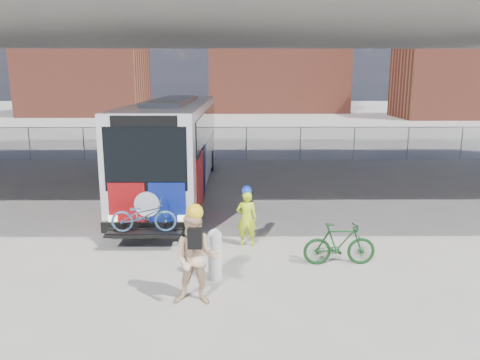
{
  "coord_description": "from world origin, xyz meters",
  "views": [
    {
      "loc": [
        0.45,
        -13.75,
        4.47
      ],
      "look_at": [
        0.55,
        -0.61,
        1.6
      ],
      "focal_mm": 35.0,
      "sensor_mm": 36.0,
      "label": 1
    }
  ],
  "objects_px": {
    "bus": "(175,139)",
    "cyclist_hivis": "(247,217)",
    "cyclist_tan": "(196,257)",
    "bollard": "(215,252)",
    "bike_parked": "(339,244)"
  },
  "relations": [
    {
      "from": "bus",
      "to": "cyclist_hivis",
      "type": "height_order",
      "value": "bus"
    },
    {
      "from": "cyclist_hivis",
      "to": "cyclist_tan",
      "type": "xyz_separation_m",
      "value": [
        -1.08,
        -3.35,
        0.18
      ]
    },
    {
      "from": "cyclist_tan",
      "to": "bollard",
      "type": "bearing_deg",
      "value": 78.26
    },
    {
      "from": "bus",
      "to": "bollard",
      "type": "bearing_deg",
      "value": -77.02
    },
    {
      "from": "bollard",
      "to": "cyclist_hivis",
      "type": "relative_size",
      "value": 0.71
    },
    {
      "from": "bus",
      "to": "cyclist_tan",
      "type": "distance_m",
      "value": 9.87
    },
    {
      "from": "bollard",
      "to": "bike_parked",
      "type": "height_order",
      "value": "bollard"
    },
    {
      "from": "bus",
      "to": "bollard",
      "type": "height_order",
      "value": "bus"
    },
    {
      "from": "cyclist_hivis",
      "to": "cyclist_tan",
      "type": "height_order",
      "value": "cyclist_tan"
    },
    {
      "from": "bus",
      "to": "bike_parked",
      "type": "bearing_deg",
      "value": -57.22
    },
    {
      "from": "bollard",
      "to": "cyclist_tan",
      "type": "relative_size",
      "value": 0.57
    },
    {
      "from": "bollard",
      "to": "bike_parked",
      "type": "distance_m",
      "value": 3.1
    },
    {
      "from": "bollard",
      "to": "bus",
      "type": "bearing_deg",
      "value": 102.98
    },
    {
      "from": "cyclist_hivis",
      "to": "bike_parked",
      "type": "bearing_deg",
      "value": 150.37
    },
    {
      "from": "cyclist_tan",
      "to": "bike_parked",
      "type": "distance_m",
      "value": 3.89
    }
  ]
}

